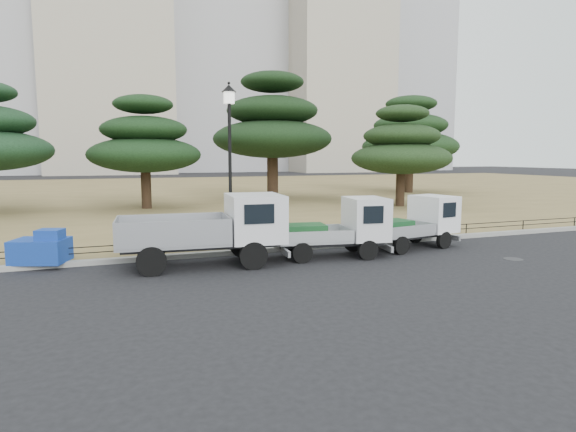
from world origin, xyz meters
name	(u,v)px	position (x,y,z in m)	size (l,w,h in m)	color
ground	(311,267)	(0.00, 0.00, 0.00)	(220.00, 220.00, 0.00)	black
lawn	(177,192)	(0.00, 30.60, 0.07)	(120.00, 56.00, 0.15)	olive
curb	(282,249)	(0.00, 2.60, 0.08)	(120.00, 0.25, 0.16)	gray
truck_large	(213,227)	(-2.67, 1.29, 1.17)	(4.97, 2.28, 2.11)	black
truck_kei_front	(340,228)	(1.48, 1.12, 0.96)	(3.82, 2.04, 1.93)	black
truck_kei_rear	(416,222)	(4.77, 1.61, 0.92)	(3.71, 2.07, 1.83)	black
street_lamp	(230,139)	(-1.73, 2.90, 3.83)	(0.49, 0.49, 5.44)	black
pipe_fence	(281,238)	(0.00, 2.75, 0.44)	(38.00, 0.04, 0.40)	black
tarp_pile	(41,249)	(-7.48, 2.79, 0.55)	(1.75, 1.50, 0.99)	#153DA7
manhole	(513,259)	(6.50, -1.20, 0.01)	(0.60, 0.60, 0.01)	#2D2D30
pine_center_left	(145,143)	(-3.49, 17.09, 4.02)	(6.58, 6.58, 6.69)	black
pine_center_right	(272,126)	(5.55, 20.27, 5.39)	(8.52, 8.52, 9.04)	black
pine_east_near	(401,148)	(11.60, 13.03, 3.76)	(6.20, 6.20, 6.26)	black
pine_east_far	(410,137)	(18.77, 22.62, 4.89)	(8.18, 8.18, 8.22)	black
tower_center_left	(106,23)	(-5.00, 85.00, 27.50)	(22.00, 20.00, 55.00)	#AAA08C
tower_east	(335,57)	(40.00, 82.00, 24.00)	(20.00, 18.00, 48.00)	#AAA08C
tower_far_east	(389,21)	(58.00, 90.00, 35.00)	(24.00, 20.00, 70.00)	#A0A0A5
radio_tower	(451,43)	(72.00, 85.00, 30.04)	(1.80, 1.80, 63.00)	#D83F33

